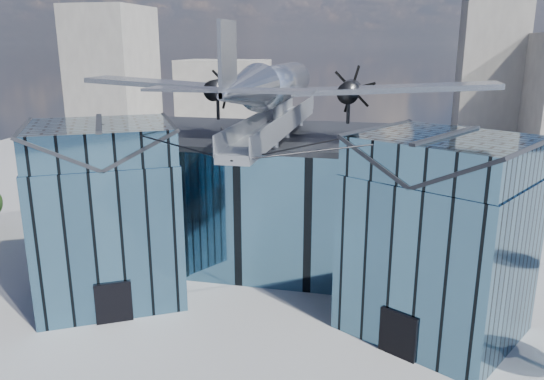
# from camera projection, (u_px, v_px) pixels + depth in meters

# --- Properties ---
(ground_plane) EXTENTS (120.00, 120.00, 0.00)m
(ground_plane) POSITION_uv_depth(u_px,v_px,m) (265.00, 302.00, 35.17)
(ground_plane) COLOR gray
(museum) EXTENTS (32.88, 24.50, 17.60)m
(museum) POSITION_uv_depth(u_px,v_px,m) (283.00, 198.00, 39.17)
(museum) COLOR #416A85
(museum) RESTS_ON ground
(bg_towers) EXTENTS (77.00, 24.50, 26.00)m
(bg_towers) POSITION_uv_depth(u_px,v_px,m) (351.00, 89.00, 79.70)
(bg_towers) COLOR gray
(bg_towers) RESTS_ON ground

